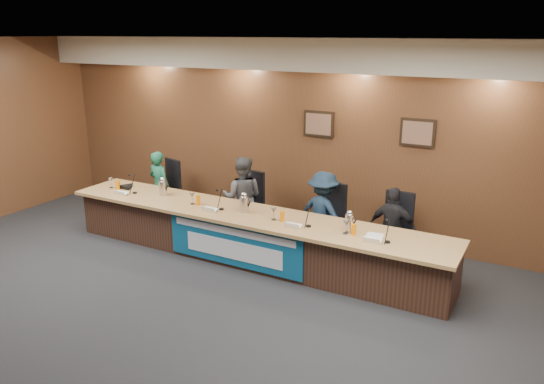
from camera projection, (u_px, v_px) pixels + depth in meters
The scene contains 40 objects.
floor at pixel (139, 335), 5.99m from camera, with size 10.00×10.00×0.00m, color black.
ceiling at pixel (114, 41), 5.06m from camera, with size 10.00×8.00×0.04m, color silver.
wall_back at pixel (297, 137), 8.87m from camera, with size 10.00×0.04×3.20m, color #57331E.
soffit at pixel (291, 54), 8.27m from camera, with size 10.00×0.50×0.50m, color beige.
dais_body at pixel (249, 237), 7.90m from camera, with size 6.00×0.80×0.70m, color #3A2217.
dais_top at pixel (247, 214), 7.75m from camera, with size 6.10×0.95×0.05m, color #AA7D49.
banner at pixel (233, 245), 7.54m from camera, with size 2.20×0.02×0.65m, color #0E537F.
banner_text_upper at pixel (233, 232), 7.47m from camera, with size 2.00×0.01×0.10m, color silver.
banner_text_lower at pixel (233, 250), 7.56m from camera, with size 1.60×0.01×0.28m, color silver.
wall_photo_left at pixel (319, 124), 8.59m from camera, with size 0.52×0.04×0.42m, color black.
wall_photo_right at pixel (418, 133), 7.85m from camera, with size 0.52×0.04×0.42m, color black.
panelist_a at pixel (160, 186), 9.47m from camera, with size 0.46×0.30×1.27m, color #1A5F44.
panelist_b at pixel (242, 198), 8.65m from camera, with size 0.67×0.52×1.38m, color #4B4C50.
panelist_c at pixel (323, 214), 8.00m from camera, with size 0.84×0.49×1.31m, color #14263A.
panelist_d at pixel (393, 229), 7.51m from camera, with size 0.71×0.30×1.21m, color black.
office_chair_a at pixel (164, 193), 9.60m from camera, with size 0.48×0.48×0.08m, color black.
office_chair_b at pixel (246, 208), 8.79m from camera, with size 0.48×0.48×0.08m, color black.
office_chair_c at pixel (325, 222), 8.13m from camera, with size 0.48×0.48×0.08m, color black.
office_chair_d at pixel (394, 235), 7.63m from camera, with size 0.48×0.48×0.08m, color black.
nameplate_a at pixel (119, 193), 8.56m from camera, with size 0.24×0.06×0.09m, color white.
microphone_a at pixel (135, 193), 8.67m from camera, with size 0.07×0.07×0.02m, color black.
juice_glass_a at pixel (118, 185), 8.86m from camera, with size 0.06×0.06×0.15m, color orange.
water_glass_a at pixel (111, 183), 8.94m from camera, with size 0.08×0.08×0.18m, color silver.
nameplate_b at pixel (208, 209), 7.77m from camera, with size 0.24×0.06×0.09m, color white.
microphone_b at pixel (221, 209), 7.87m from camera, with size 0.07×0.07×0.02m, color black.
juice_glass_b at pixel (198, 200), 8.07m from camera, with size 0.06×0.06×0.15m, color orange.
water_glass_b at pixel (192, 199), 8.10m from camera, with size 0.08×0.08×0.18m, color silver.
nameplate_c at pixel (292, 225), 7.12m from camera, with size 0.24×0.06×0.09m, color white.
microphone_c at pixel (308, 226), 7.19m from camera, with size 0.07×0.07×0.02m, color black.
juice_glass_c at pixel (282, 217), 7.36m from camera, with size 0.06×0.06×0.15m, color orange.
water_glass_c at pixel (274, 214), 7.42m from camera, with size 0.08×0.08×0.18m, color silver.
nameplate_d at pixel (371, 240), 6.62m from camera, with size 0.24×0.06×0.09m, color white.
microphone_d at pixel (387, 242), 6.64m from camera, with size 0.07×0.07×0.02m, color black.
juice_glass_d at pixel (354, 230), 6.87m from camera, with size 0.06×0.06×0.15m, color orange.
water_glass_d at pixel (346, 227), 6.92m from camera, with size 0.08×0.08×0.18m, color silver.
carafe_left at pixel (163, 188), 8.52m from camera, with size 0.13×0.13×0.24m, color silver.
carafe_mid at pixel (244, 204), 7.74m from camera, with size 0.13×0.13×0.24m, color silver.
carafe_right at pixel (349, 223), 6.97m from camera, with size 0.11×0.11×0.24m, color silver.
speakerphone at pixel (126, 187), 8.95m from camera, with size 0.32×0.32×0.05m, color black.
paper_stack at pixel (374, 237), 6.83m from camera, with size 0.22×0.30×0.01m, color white.
Camera 1 is at (3.87, -3.87, 3.29)m, focal length 35.00 mm.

